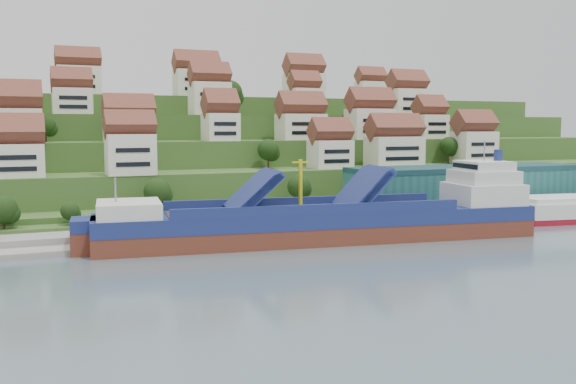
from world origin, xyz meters
name	(u,v)px	position (x,y,z in m)	size (l,w,h in m)	color
ground	(299,241)	(0.00, 0.00, 0.00)	(300.00, 300.00, 0.00)	slate
quay	(354,219)	(20.00, 15.00, 1.10)	(180.00, 14.00, 2.20)	gray
hillside	(177,159)	(0.00, 103.55, 10.66)	(260.00, 128.00, 31.00)	#2D4C1E
hillside_village	(216,117)	(1.52, 60.91, 24.50)	(159.61, 64.19, 28.39)	silver
hillside_trees	(218,140)	(-1.66, 48.28, 18.45)	(142.30, 62.25, 31.69)	#1D3913
warehouse	(466,186)	(52.00, 17.00, 7.20)	(60.00, 15.00, 10.00)	#235F5E
flagpole	(358,196)	(18.11, 10.00, 6.88)	(1.28, 0.16, 8.00)	gray
cargo_ship	(334,222)	(6.47, -1.72, 3.53)	(85.55, 23.30, 18.84)	brown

